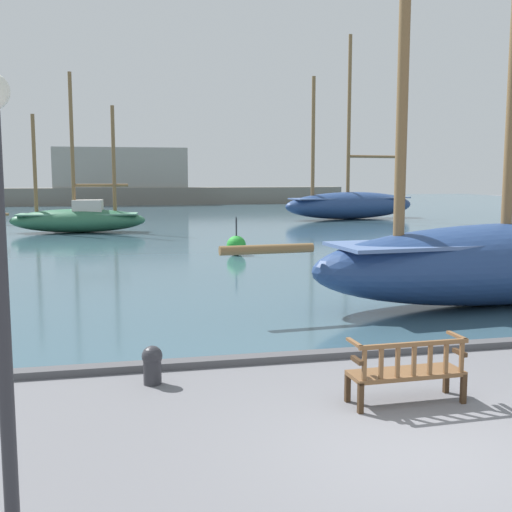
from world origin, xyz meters
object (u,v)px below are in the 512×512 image
object	(u,v)px
channel_buoy	(236,245)
mooring_bollard	(152,363)
lamp_post	(0,274)
sailboat_outer_starboard	(350,203)
park_bench	(407,370)
sailboat_outer_port	(79,217)

from	to	relation	value
channel_buoy	mooring_bollard	bearing A→B (deg)	-105.85
mooring_bollard	lamp_post	bearing A→B (deg)	-107.92
sailboat_outer_starboard	lamp_post	distance (m)	39.96
park_bench	channel_buoy	bearing A→B (deg)	87.52
sailboat_outer_port	channel_buoy	size ratio (longest dim) A/B	5.78
sailboat_outer_starboard	mooring_bollard	xyz separation A→B (m)	(-15.42, -31.95, -0.82)
mooring_bollard	sailboat_outer_port	bearing A→B (deg)	95.03
sailboat_outer_port	lamp_post	world-z (taller)	sailboat_outer_port
park_bench	mooring_bollard	size ratio (longest dim) A/B	2.73
sailboat_outer_starboard	lamp_post	size ratio (longest dim) A/B	3.13
sailboat_outer_port	lamp_post	size ratio (longest dim) A/B	2.13
sailboat_outer_port	mooring_bollard	world-z (taller)	sailboat_outer_port
park_bench	lamp_post	xyz separation A→B (m)	(-4.76, -2.68, 1.92)
sailboat_outer_starboard	mooring_bollard	distance (m)	35.48
mooring_bollard	sailboat_outer_starboard	bearing A→B (deg)	64.24
park_bench	sailboat_outer_port	world-z (taller)	sailboat_outer_port
park_bench	sailboat_outer_starboard	world-z (taller)	sailboat_outer_starboard
mooring_bollard	lamp_post	world-z (taller)	lamp_post
channel_buoy	park_bench	bearing A→B (deg)	-92.48
sailboat_outer_port	mooring_bollard	bearing A→B (deg)	-84.97
sailboat_outer_port	mooring_bollard	xyz separation A→B (m)	(2.25, -25.50, -0.56)
park_bench	channel_buoy	xyz separation A→B (m)	(0.69, 15.93, -0.02)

